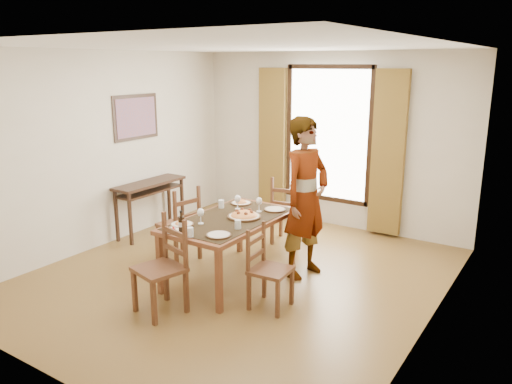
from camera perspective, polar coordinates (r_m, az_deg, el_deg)
The scene contains 22 objects.
ground at distance 6.18m, azimuth -2.07°, elevation -9.55°, with size 5.00×5.00×0.00m, color brown.
room_shell at distance 5.84m, azimuth -1.52°, elevation 4.86°, with size 4.60×5.10×2.74m.
console_table at distance 7.65m, azimuth -12.03°, elevation 0.30°, with size 0.38×1.20×0.80m.
dining_table at distance 5.89m, azimuth -2.95°, elevation -3.63°, with size 0.94×1.67×0.76m.
chair_west at distance 6.58m, azimuth -8.66°, elevation -3.86°, with size 0.52×0.52×1.00m.
chair_north at distance 7.13m, azimuth 3.70°, elevation -2.31°, with size 0.51×0.51×0.99m.
chair_south at distance 5.27m, azimuth -10.66°, elevation -8.66°, with size 0.54×0.54×1.01m.
chair_east at distance 5.29m, azimuth 1.39°, elevation -8.96°, with size 0.42×0.42×0.89m.
man at distance 5.96m, azimuth 5.71°, elevation -0.69°, with size 0.60×0.78×1.93m, color gray.
plate_sw at distance 5.66m, azimuth -8.47°, elevation -3.53°, with size 0.27×0.27×0.05m, color silver, non-canonical shape.
plate_se at distance 5.27m, azimuth -4.29°, elevation -4.76°, with size 0.27×0.27×0.05m, color silver, non-canonical shape.
plate_nw at distance 6.44m, azimuth -1.70°, elevation -1.13°, with size 0.27×0.27×0.05m, color silver, non-canonical shape.
plate_ne at distance 6.17m, azimuth 2.16°, elevation -1.85°, with size 0.27×0.27×0.05m, color silver, non-canonical shape.
pasta_platter at distance 5.87m, azimuth -1.36°, elevation -2.48°, with size 0.40×0.40×0.10m, color #B42B17, non-canonical shape.
caprese_plate at distance 5.49m, azimuth -9.67°, elevation -4.21°, with size 0.20×0.20×0.04m, color silver, non-canonical shape.
wine_glass_a at distance 5.66m, azimuth -6.34°, elevation -2.74°, with size 0.08×0.08×0.18m, color white, non-canonical shape.
wine_glass_b at distance 6.09m, azimuth 0.35°, elevation -1.43°, with size 0.08×0.08×0.18m, color white, non-canonical shape.
wine_glass_c at distance 6.20m, azimuth -2.13°, elevation -1.15°, with size 0.08×0.08×0.18m, color white, non-canonical shape.
tumbler_a at distance 5.48m, azimuth -2.08°, elevation -3.71°, with size 0.07×0.07×0.10m, color silver.
tumbler_b at distance 6.28m, azimuth -3.99°, elevation -1.36°, with size 0.07×0.07×0.10m, color silver.
tumbler_c at distance 5.28m, azimuth -7.54°, elevation -4.57°, with size 0.07×0.07×0.10m, color silver.
wine_bottle at distance 5.38m, azimuth -8.52°, elevation -3.40°, with size 0.07×0.07×0.25m, color black, non-canonical shape.
Camera 1 is at (3.26, -4.61, 2.52)m, focal length 35.00 mm.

